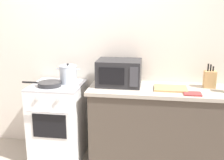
# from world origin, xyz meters

# --- Properties ---
(back_wall) EXTENTS (4.40, 0.10, 2.50)m
(back_wall) POSITION_xyz_m (0.30, 0.97, 1.25)
(back_wall) COLOR silver
(back_wall) RESTS_ON ground_plane
(lower_cabinet_right) EXTENTS (1.64, 0.56, 0.88)m
(lower_cabinet_right) POSITION_xyz_m (0.90, 0.62, 0.44)
(lower_cabinet_right) COLOR #4C4238
(lower_cabinet_right) RESTS_ON ground_plane
(countertop_right) EXTENTS (1.70, 0.60, 0.04)m
(countertop_right) POSITION_xyz_m (0.90, 0.62, 0.90)
(countertop_right) COLOR #ADA393
(countertop_right) RESTS_ON lower_cabinet_right
(stove) EXTENTS (0.60, 0.64, 0.92)m
(stove) POSITION_xyz_m (-0.35, 0.60, 0.46)
(stove) COLOR white
(stove) RESTS_ON ground_plane
(stock_pot) EXTENTS (0.29, 0.21, 0.24)m
(stock_pot) POSITION_xyz_m (-0.23, 0.68, 1.03)
(stock_pot) COLOR silver
(stock_pot) RESTS_ON stove
(frying_pan) EXTENTS (0.47, 0.27, 0.05)m
(frying_pan) POSITION_xyz_m (-0.41, 0.52, 0.95)
(frying_pan) COLOR #28282B
(frying_pan) RESTS_ON stove
(microwave) EXTENTS (0.50, 0.37, 0.30)m
(microwave) POSITION_xyz_m (0.38, 0.68, 1.07)
(microwave) COLOR #232326
(microwave) RESTS_ON countertop_right
(cutting_board) EXTENTS (0.36, 0.26, 0.02)m
(cutting_board) POSITION_xyz_m (0.97, 0.60, 0.93)
(cutting_board) COLOR tan
(cutting_board) RESTS_ON countertop_right
(knife_block) EXTENTS (0.13, 0.10, 0.27)m
(knife_block) POSITION_xyz_m (1.41, 0.74, 1.02)
(knife_block) COLOR tan
(knife_block) RESTS_ON countertop_right
(oven_mitt) EXTENTS (0.18, 0.14, 0.02)m
(oven_mitt) POSITION_xyz_m (1.19, 0.44, 0.93)
(oven_mitt) COLOR #993333
(oven_mitt) RESTS_ON countertop_right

